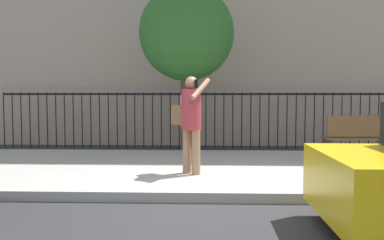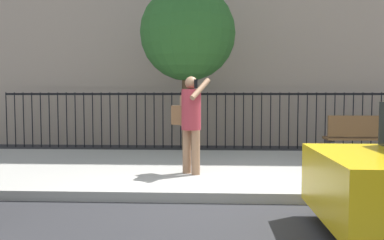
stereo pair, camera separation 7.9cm
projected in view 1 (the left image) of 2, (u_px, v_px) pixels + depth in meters
name	position (u px, v px, depth m)	size (l,w,h in m)	color
ground_plane	(214.00, 204.00, 5.71)	(60.00, 60.00, 0.00)	#28282B
sidewalk	(212.00, 169.00, 7.90)	(28.00, 4.40, 0.15)	#9E9B93
iron_fence	(210.00, 113.00, 11.53)	(12.03, 0.04, 1.60)	black
pedestrian_on_phone	(190.00, 117.00, 7.05)	(0.71, 0.64, 1.70)	#936B4C
street_bench	(363.00, 136.00, 8.60)	(1.60, 0.45, 0.95)	brown
street_tree_near	(187.00, 34.00, 10.04)	(2.37, 2.37, 4.24)	#4C3823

